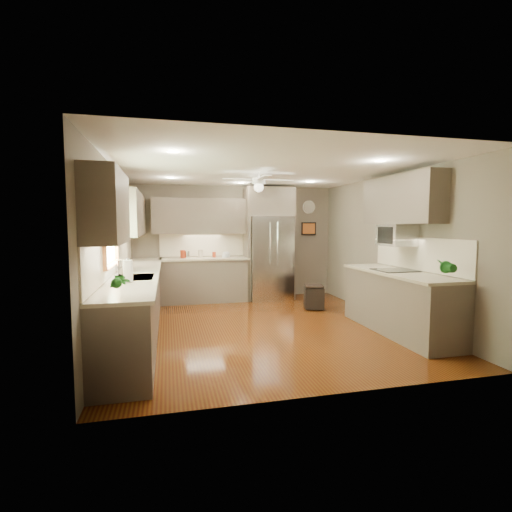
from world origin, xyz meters
name	(u,v)px	position (x,y,z in m)	size (l,w,h in m)	color
floor	(263,326)	(0.00, 0.00, 0.00)	(5.00, 5.00, 0.00)	#451809
ceiling	(263,170)	(0.00, 0.00, 2.50)	(5.00, 5.00, 0.00)	white
wall_back	(235,242)	(0.00, 2.50, 1.25)	(4.50, 4.50, 0.00)	#6B6051
wall_front	(330,267)	(0.00, -2.50, 1.25)	(4.50, 4.50, 0.00)	#6B6051
wall_left	(113,252)	(-2.25, 0.00, 1.25)	(5.00, 5.00, 0.00)	#6B6051
wall_right	(389,247)	(2.25, 0.00, 1.25)	(5.00, 5.00, 0.00)	#6B6051
canister_a	(183,254)	(-1.17, 2.23, 1.02)	(0.11, 0.11, 0.18)	#972910
canister_b	(187,255)	(-1.08, 2.23, 1.01)	(0.09, 0.09, 0.15)	silver
canister_c	(200,253)	(-0.80, 2.25, 1.03)	(0.10, 0.10, 0.16)	tan
canister_d	(214,255)	(-0.51, 2.23, 1.00)	(0.08, 0.08, 0.12)	#972910
soap_bottle	(128,265)	(-2.07, 0.11, 1.04)	(0.09, 0.09, 0.20)	white
potted_plant_left	(120,282)	(-1.94, -1.97, 1.10)	(0.17, 0.11, 0.32)	#1B5F1B
potted_plant_right	(446,267)	(1.90, -1.78, 1.12)	(0.20, 0.16, 0.36)	#1B5F1B
bowl	(226,256)	(-0.26, 2.18, 0.96)	(0.20, 0.20, 0.05)	tan
left_run	(137,301)	(-1.95, 0.15, 0.48)	(0.65, 4.70, 1.45)	brown
back_run	(205,279)	(-0.72, 2.20, 0.48)	(1.85, 0.65, 1.45)	brown
uppers	(211,211)	(-0.74, 0.71, 1.87)	(4.50, 4.70, 0.95)	brown
window	(110,232)	(-2.22, -0.50, 1.55)	(0.05, 1.12, 0.92)	#BFF2B2
sink	(134,279)	(-1.93, -0.50, 0.91)	(0.50, 0.70, 0.32)	silver
refrigerator	(269,245)	(0.70, 2.16, 1.19)	(1.06, 0.75, 2.45)	silver
right_run	(399,301)	(1.93, -0.80, 0.48)	(0.70, 2.20, 1.45)	brown
microwave	(397,235)	(2.03, -0.55, 1.48)	(0.43, 0.55, 0.34)	silver
ceiling_fan	(259,183)	(0.00, 0.30, 2.33)	(1.18, 1.18, 0.32)	white
recessed_lights	(255,174)	(-0.04, 0.40, 2.49)	(2.84, 3.14, 0.01)	white
wall_clock	(309,207)	(1.75, 2.48, 2.05)	(0.30, 0.03, 0.30)	white
framed_print	(309,229)	(1.75, 2.48, 1.55)	(0.36, 0.03, 0.30)	black
stool	(314,297)	(1.27, 0.95, 0.24)	(0.44, 0.44, 0.45)	black
paper_towel	(128,271)	(-1.96, -0.97, 1.08)	(0.11, 0.11, 0.28)	white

